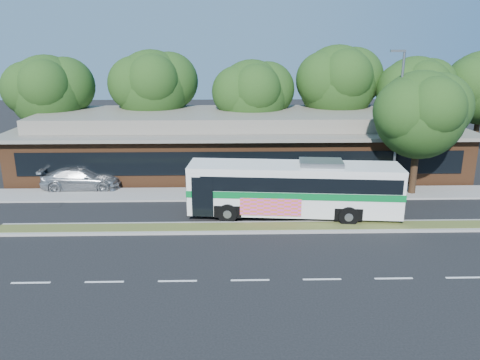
% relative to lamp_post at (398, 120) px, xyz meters
% --- Properties ---
extents(ground, '(120.00, 120.00, 0.00)m').
position_rel_lamp_post_xyz_m(ground, '(-9.56, -6.00, -4.90)').
color(ground, black).
rests_on(ground, ground).
extents(median_strip, '(26.00, 1.10, 0.15)m').
position_rel_lamp_post_xyz_m(median_strip, '(-9.56, -5.40, -4.83)').
color(median_strip, '#505A26').
rests_on(median_strip, ground).
extents(sidewalk, '(44.00, 2.60, 0.12)m').
position_rel_lamp_post_xyz_m(sidewalk, '(-9.56, 0.40, -4.84)').
color(sidewalk, gray).
rests_on(sidewalk, ground).
extents(plaza_building, '(33.20, 11.20, 4.45)m').
position_rel_lamp_post_xyz_m(plaza_building, '(-9.56, 6.99, -2.77)').
color(plaza_building, '#58321B').
rests_on(plaza_building, ground).
extents(lamp_post, '(0.93, 0.18, 9.07)m').
position_rel_lamp_post_xyz_m(lamp_post, '(0.00, 0.00, 0.00)').
color(lamp_post, slate).
rests_on(lamp_post, ground).
extents(tree_bg_a, '(6.47, 5.80, 8.63)m').
position_rel_lamp_post_xyz_m(tree_bg_a, '(-24.15, 9.14, 0.97)').
color(tree_bg_a, black).
rests_on(tree_bg_a, ground).
extents(tree_bg_b, '(6.69, 6.00, 9.00)m').
position_rel_lamp_post_xyz_m(tree_bg_b, '(-16.13, 10.14, 1.24)').
color(tree_bg_b, black).
rests_on(tree_bg_b, ground).
extents(tree_bg_c, '(6.24, 5.60, 8.26)m').
position_rel_lamp_post_xyz_m(tree_bg_c, '(-8.16, 9.13, 0.69)').
color(tree_bg_c, black).
rests_on(tree_bg_c, ground).
extents(tree_bg_d, '(6.91, 6.20, 9.37)m').
position_rel_lamp_post_xyz_m(tree_bg_d, '(-1.12, 10.15, 1.52)').
color(tree_bg_d, black).
rests_on(tree_bg_d, ground).
extents(tree_bg_e, '(6.47, 5.80, 8.50)m').
position_rel_lamp_post_xyz_m(tree_bg_e, '(4.85, 9.14, 0.84)').
color(tree_bg_e, black).
rests_on(tree_bg_e, ground).
extents(transit_bus, '(11.88, 3.62, 3.29)m').
position_rel_lamp_post_xyz_m(transit_bus, '(-6.75, -3.61, -3.07)').
color(transit_bus, white).
rests_on(transit_bus, ground).
extents(sedan, '(5.25, 2.19, 1.52)m').
position_rel_lamp_post_xyz_m(sedan, '(-20.27, 1.85, -4.15)').
color(sedan, '#A7AAAE').
rests_on(sedan, ground).
extents(sidewalk_tree, '(6.09, 5.46, 7.90)m').
position_rel_lamp_post_xyz_m(sidewalk_tree, '(1.83, 0.33, 0.40)').
color(sidewalk_tree, black).
rests_on(sidewalk_tree, ground).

